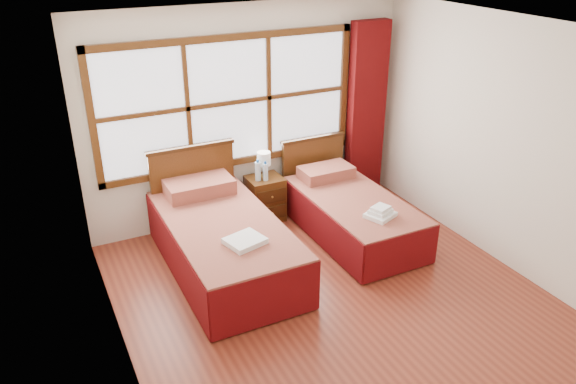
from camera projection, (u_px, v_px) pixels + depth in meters
name	position (u px, v px, depth m)	size (l,w,h in m)	color
floor	(342.00, 307.00, 5.45)	(4.50, 4.50, 0.00)	brown
ceiling	(356.00, 33.00, 4.34)	(4.50, 4.50, 0.00)	white
wall_back	(248.00, 115.00, 6.71)	(4.00, 4.00, 0.00)	silver
wall_left	(115.00, 237.00, 4.09)	(4.50, 4.50, 0.00)	silver
wall_right	(516.00, 149.00, 5.70)	(4.50, 4.50, 0.00)	silver
window	(229.00, 102.00, 6.50)	(3.16, 0.06, 1.56)	white
curtain	(366.00, 111.00, 7.30)	(0.50, 0.16, 2.30)	#58080A
bed_left	(222.00, 240.00, 5.97)	(1.11, 2.15, 1.08)	#371E0B
bed_right	(351.00, 212.00, 6.64)	(0.96, 1.98, 0.93)	#371E0B
nightstand	(265.00, 199.00, 6.98)	(0.42, 0.42, 0.56)	#4F2C11
towels_left	(245.00, 241.00, 5.41)	(0.41, 0.38, 0.05)	white
towels_right	(380.00, 213.00, 6.06)	(0.37, 0.35, 0.12)	white
lamp	(264.00, 159.00, 6.80)	(0.16, 0.16, 0.32)	#B8953B
bottle_near	(258.00, 171.00, 6.75)	(0.07, 0.07, 0.27)	#C0E1F7
bottle_far	(265.00, 172.00, 6.76)	(0.06, 0.06, 0.24)	#C0E1F7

